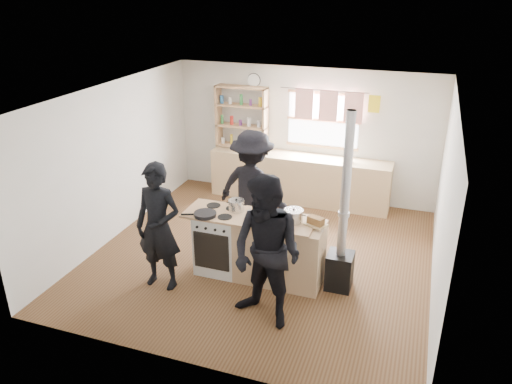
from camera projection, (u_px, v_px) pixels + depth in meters
ground at (262, 256)px, 7.72m from camera, size 5.00×5.00×0.01m
back_counter at (299, 179)px, 9.47m from camera, size 3.40×0.55×0.90m
shelving_unit at (242, 117)px, 9.52m from camera, size 1.00×0.28×1.20m
thermos at (351, 153)px, 8.95m from camera, size 0.10×0.10×0.33m
cooking_island at (259, 247)px, 7.01m from camera, size 1.97×0.64×0.93m
skillet_greens at (205, 214)px, 6.87m from camera, size 0.40×0.40×0.05m
roast_tray at (259, 216)px, 6.77m from camera, size 0.39×0.36×0.08m
stockpot_stove at (236, 205)px, 7.00m from camera, size 0.23×0.23×0.19m
stockpot_counter at (294, 216)px, 6.68m from camera, size 0.26×0.26×0.20m
bread_board at (316, 222)px, 6.59m from camera, size 0.34×0.30×0.12m
flue_heater at (341, 246)px, 6.68m from camera, size 0.35×0.35×2.50m
person_near_left at (159, 227)px, 6.65m from camera, size 0.66×0.43×1.79m
person_near_right at (267, 253)px, 5.88m from camera, size 1.12×1.00×1.92m
person_far at (253, 189)px, 7.76m from camera, size 1.32×0.93×1.87m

